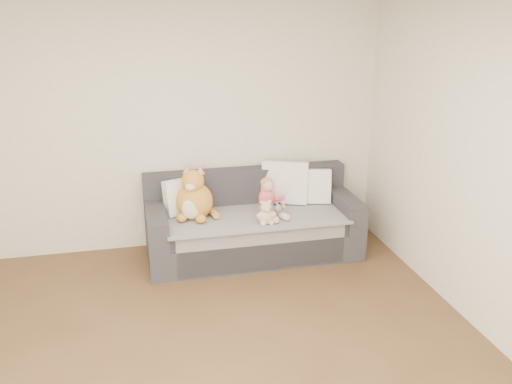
{
  "coord_description": "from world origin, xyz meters",
  "views": [
    {
      "loc": [
        -0.47,
        -3.39,
        2.62
      ],
      "look_at": [
        0.76,
        1.87,
        0.75
      ],
      "focal_mm": 40.0,
      "sensor_mm": 36.0,
      "label": 1
    }
  ],
  "objects_px": {
    "sofa": "(252,226)",
    "sippy_cup": "(268,209)",
    "teddy_bear": "(266,214)",
    "toddler": "(269,200)",
    "plush_cat": "(194,198)"
  },
  "relations": [
    {
      "from": "sippy_cup",
      "to": "teddy_bear",
      "type": "bearing_deg",
      "value": -109.55
    },
    {
      "from": "toddler",
      "to": "sofa",
      "type": "bearing_deg",
      "value": 120.52
    },
    {
      "from": "plush_cat",
      "to": "teddy_bear",
      "type": "distance_m",
      "value": 0.75
    },
    {
      "from": "sofa",
      "to": "teddy_bear",
      "type": "relative_size",
      "value": 8.62
    },
    {
      "from": "toddler",
      "to": "teddy_bear",
      "type": "relative_size",
      "value": 1.58
    },
    {
      "from": "sofa",
      "to": "teddy_bear",
      "type": "distance_m",
      "value": 0.46
    },
    {
      "from": "sofa",
      "to": "sippy_cup",
      "type": "distance_m",
      "value": 0.31
    },
    {
      "from": "sofa",
      "to": "toddler",
      "type": "bearing_deg",
      "value": -42.1
    },
    {
      "from": "sofa",
      "to": "teddy_bear",
      "type": "bearing_deg",
      "value": -81.2
    },
    {
      "from": "toddler",
      "to": "plush_cat",
      "type": "height_order",
      "value": "plush_cat"
    },
    {
      "from": "toddler",
      "to": "teddy_bear",
      "type": "xyz_separation_m",
      "value": [
        -0.09,
        -0.24,
        -0.06
      ]
    },
    {
      "from": "teddy_bear",
      "to": "sippy_cup",
      "type": "xyz_separation_m",
      "value": [
        0.08,
        0.22,
        -0.04
      ]
    },
    {
      "from": "sofa",
      "to": "toddler",
      "type": "xyz_separation_m",
      "value": [
        0.15,
        -0.13,
        0.33
      ]
    },
    {
      "from": "sofa",
      "to": "sippy_cup",
      "type": "bearing_deg",
      "value": -49.25
    },
    {
      "from": "toddler",
      "to": "sippy_cup",
      "type": "xyz_separation_m",
      "value": [
        -0.01,
        -0.02,
        -0.1
      ]
    }
  ]
}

